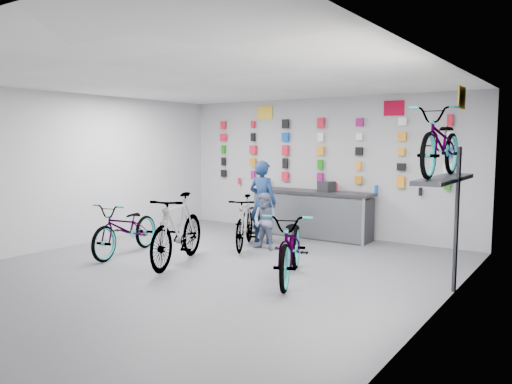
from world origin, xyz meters
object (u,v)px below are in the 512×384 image
Objects in this scene: bike_right at (292,245)px; counter at (311,214)px; clerk at (263,202)px; bike_service at (245,222)px; customer at (265,222)px; bike_center at (178,229)px; bike_left at (127,228)px.

counter is at bearing 89.66° from bike_right.
bike_right is 1.20× the size of clerk.
bike_service is (-0.54, -1.72, 0.02)m from counter.
bike_right is (1.33, -3.11, 0.04)m from counter.
bike_service is 0.43m from customer.
bike_right is at bearing 132.63° from clerk.
bike_center reaches higher than bike_service.
counter is 3.93m from bike_left.
counter is at bearing 47.12° from bike_left.
bike_left is (-1.99, -3.39, 0.00)m from counter.
clerk is 0.72m from customer.
clerk is at bearing 127.92° from customer.
bike_service is at bearing 119.72° from bike_right.
bike_center reaches higher than customer.
bike_service is at bearing 36.67° from bike_left.
bike_service is at bearing -107.42° from counter.
bike_center is at bearing -121.82° from bike_service.
clerk reaches higher than bike_service.
bike_left is at bearing -156.20° from bike_service.
bike_left is at bearing 161.74° from bike_center.
bike_service is 1.55× the size of customer.
bike_center is 0.99× the size of bike_right.
bike_center is at bearing 84.61° from clerk.
bike_right is 2.33m from bike_service.
bike_center reaches higher than bike_left.
bike_center is 1.82× the size of customer.
bike_center is at bearing -109.52° from customer.
bike_center reaches higher than bike_right.
bike_right reaches higher than bike_service.
bike_left is 2.73m from clerk.
bike_center is 2.07m from bike_right.
bike_center is at bearing 164.16° from bike_right.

